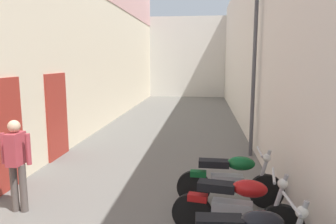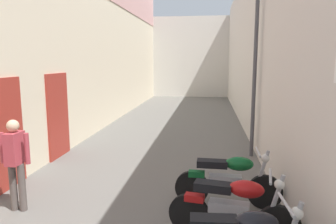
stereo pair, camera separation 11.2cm
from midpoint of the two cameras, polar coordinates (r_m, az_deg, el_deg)
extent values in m
plane|color=#66635E|center=(9.66, -1.24, -5.99)|extent=(38.45, 38.45, 0.00)
cube|color=beige|center=(12.09, -13.99, 17.58)|extent=(0.40, 22.45, 8.69)
cube|color=#9E2D23|center=(6.95, -27.45, -3.71)|extent=(0.06, 1.10, 2.20)
cube|color=#9E2D23|center=(8.82, -19.55, -0.66)|extent=(0.06, 1.10, 2.20)
cube|color=beige|center=(11.35, 14.65, 11.19)|extent=(0.40, 22.45, 5.97)
cube|color=beige|center=(23.50, 3.42, 9.73)|extent=(8.24, 2.00, 5.53)
ellipsoid|color=black|center=(3.82, 15.52, -18.35)|extent=(0.49, 0.29, 0.24)
cube|color=black|center=(3.76, 8.25, -18.89)|extent=(0.53, 0.25, 0.12)
cylinder|color=#9E9EA3|center=(3.80, 20.32, -15.07)|extent=(0.07, 0.58, 0.04)
sphere|color=silver|center=(3.88, 22.00, -16.29)|extent=(0.14, 0.14, 0.14)
cylinder|color=black|center=(4.94, 3.63, -17.61)|extent=(0.60, 0.18, 0.60)
cube|color=#9E9EA3|center=(4.81, 10.65, -16.95)|extent=(0.59, 0.29, 0.28)
ellipsoid|color=#AD1414|center=(4.65, 13.68, -13.14)|extent=(0.52, 0.34, 0.24)
cube|color=black|center=(4.69, 7.91, -13.00)|extent=(0.55, 0.31, 0.12)
cylinder|color=#9E9EA3|center=(4.70, 18.34, -14.81)|extent=(0.25, 0.10, 0.77)
cylinder|color=#9E9EA3|center=(4.57, 17.67, -10.76)|extent=(0.14, 0.58, 0.04)
sphere|color=silver|center=(4.61, 19.14, -11.98)|extent=(0.14, 0.14, 0.14)
cube|color=#AD1414|center=(4.81, 4.62, -14.95)|extent=(0.30, 0.19, 0.10)
cylinder|color=black|center=(5.89, 16.60, -13.42)|extent=(0.60, 0.10, 0.60)
cylinder|color=black|center=(5.83, 4.03, -13.26)|extent=(0.60, 0.10, 0.60)
cube|color=#9E9EA3|center=(5.78, 9.87, -12.31)|extent=(0.57, 0.22, 0.28)
ellipsoid|color=#0F5123|center=(5.67, 12.32, -8.95)|extent=(0.49, 0.27, 0.24)
cube|color=black|center=(5.66, 7.61, -9.06)|extent=(0.53, 0.24, 0.12)
cylinder|color=#9E9EA3|center=(5.76, 16.06, -10.21)|extent=(0.25, 0.07, 0.77)
cylinder|color=#9E9EA3|center=(5.64, 15.51, -6.85)|extent=(0.05, 0.58, 0.04)
sphere|color=silver|center=(5.69, 16.68, -7.82)|extent=(0.14, 0.14, 0.14)
cube|color=#0F5123|center=(5.74, 4.87, -10.89)|extent=(0.28, 0.15, 0.10)
cylinder|color=#564C47|center=(6.11, -26.23, -12.04)|extent=(0.12, 0.12, 0.82)
cylinder|color=#564C47|center=(6.03, -24.92, -12.24)|extent=(0.12, 0.12, 0.82)
cube|color=#B23D47|center=(5.87, -26.04, -5.92)|extent=(0.20, 0.34, 0.54)
sphere|color=#DBB28E|center=(5.79, -26.30, -2.28)|extent=(0.20, 0.20, 0.20)
cylinder|color=#B23D47|center=(5.99, -27.82, -5.77)|extent=(0.08, 0.08, 0.52)
cylinder|color=#B23D47|center=(5.76, -24.18, -6.08)|extent=(0.08, 0.08, 0.52)
cylinder|color=#47474C|center=(8.58, 14.69, 6.61)|extent=(0.10, 0.10, 4.37)
camera|label=1|loc=(0.06, -90.43, -0.07)|focal=34.15mm
camera|label=2|loc=(0.06, 89.57, 0.07)|focal=34.15mm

